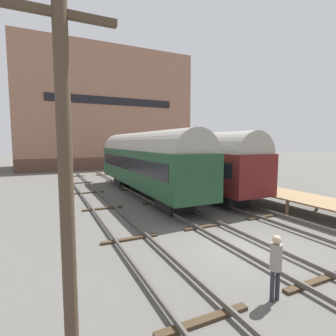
% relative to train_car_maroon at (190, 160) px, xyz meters
% --- Properties ---
extents(ground_plane, '(200.00, 200.00, 0.00)m').
position_rel_train_car_maroon_xyz_m(ground_plane, '(-4.11, -11.70, -2.88)').
color(ground_plane, '#56544F').
extents(track_left, '(2.60, 60.00, 0.26)m').
position_rel_train_car_maroon_xyz_m(track_left, '(-8.22, -11.70, -2.74)').
color(track_left, '#4C4742').
rests_on(track_left, ground).
extents(track_middle, '(2.60, 60.00, 0.26)m').
position_rel_train_car_maroon_xyz_m(track_middle, '(-4.11, -11.70, -2.74)').
color(track_middle, '#4C4742').
rests_on(track_middle, ground).
extents(track_right, '(2.60, 60.00, 0.26)m').
position_rel_train_car_maroon_xyz_m(track_right, '(0.00, -11.70, -2.74)').
color(track_right, '#4C4742').
rests_on(track_right, ground).
extents(train_car_maroon, '(3.08, 16.22, 5.10)m').
position_rel_train_car_maroon_xyz_m(train_car_maroon, '(0.00, 0.00, 0.00)').
color(train_car_maroon, black).
rests_on(train_car_maroon, ground).
extents(train_car_green, '(3.09, 17.09, 5.21)m').
position_rel_train_car_maroon_xyz_m(train_car_green, '(-4.11, 0.50, 0.07)').
color(train_car_green, black).
rests_on(train_car_green, ground).
extents(station_platform, '(3.00, 13.93, 1.01)m').
position_rel_train_car_maroon_xyz_m(station_platform, '(2.82, -8.96, -1.95)').
color(station_platform, '#8C704C').
rests_on(station_platform, ground).
extents(person_worker, '(0.32, 0.32, 1.86)m').
position_rel_train_car_maroon_xyz_m(person_worker, '(-5.95, -14.79, -1.75)').
color(person_worker, '#282833').
rests_on(person_worker, ground).
extents(utility_pole, '(1.80, 0.24, 7.26)m').
position_rel_train_car_maroon_xyz_m(utility_pole, '(-11.27, -15.14, 0.91)').
color(utility_pole, '#473828').
rests_on(utility_pole, ground).
extents(warehouse_building, '(28.54, 13.50, 19.86)m').
position_rel_train_car_maroon_xyz_m(warehouse_building, '(-1.19, 29.16, 7.05)').
color(warehouse_building, brown).
rests_on(warehouse_building, ground).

